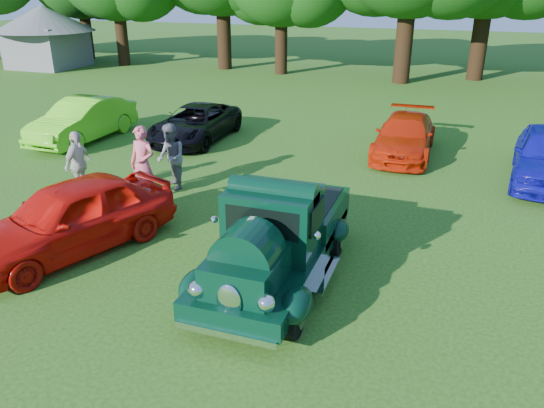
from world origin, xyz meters
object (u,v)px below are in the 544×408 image
(back_car_black, at_px, (195,123))
(back_car_orange, at_px, (405,136))
(back_car_lime, at_px, (83,120))
(gazebo, at_px, (45,30))
(red_convertible, at_px, (71,217))
(hero_pickup, at_px, (277,239))
(spectator_grey, at_px, (171,157))
(spectator_pink, at_px, (143,163))
(spectator_white, at_px, (78,164))

(back_car_black, height_order, back_car_orange, back_car_orange)
(back_car_lime, distance_m, gazebo, 19.39)
(red_convertible, distance_m, gazebo, 28.15)
(hero_pickup, height_order, gazebo, gazebo)
(red_convertible, bearing_deg, spectator_grey, 108.58)
(back_car_lime, bearing_deg, hero_pickup, -33.60)
(red_convertible, relative_size, back_car_black, 1.01)
(hero_pickup, distance_m, red_convertible, 4.47)
(red_convertible, height_order, gazebo, gazebo)
(back_car_black, height_order, spectator_pink, spectator_pink)
(red_convertible, height_order, spectator_white, spectator_white)
(back_car_lime, xyz_separation_m, back_car_orange, (11.06, 2.07, -0.10))
(back_car_orange, bearing_deg, spectator_white, -139.64)
(back_car_orange, height_order, spectator_white, spectator_white)
(spectator_pink, bearing_deg, back_car_lime, 144.64)
(spectator_white, relative_size, gazebo, 0.28)
(back_car_lime, relative_size, gazebo, 0.70)
(back_car_lime, xyz_separation_m, spectator_white, (3.37, -4.50, 0.14))
(back_car_lime, distance_m, back_car_black, 4.02)
(hero_pickup, xyz_separation_m, back_car_orange, (1.39, 8.85, -0.19))
(spectator_pink, xyz_separation_m, spectator_grey, (0.32, 0.89, -0.07))
(gazebo, bearing_deg, red_convertible, -48.42)
(spectator_grey, bearing_deg, spectator_white, -103.91)
(hero_pickup, bearing_deg, spectator_pink, 149.82)
(spectator_pink, relative_size, spectator_grey, 1.07)
(back_car_orange, relative_size, spectator_pink, 2.26)
(gazebo, bearing_deg, spectator_pink, -44.18)
(spectator_pink, bearing_deg, back_car_orange, 49.53)
(back_car_lime, distance_m, spectator_white, 5.62)
(red_convertible, height_order, spectator_pink, spectator_pink)
(back_car_orange, bearing_deg, hero_pickup, -99.04)
(hero_pickup, height_order, back_car_orange, hero_pickup)
(red_convertible, relative_size, spectator_white, 2.56)
(spectator_white, bearing_deg, red_convertible, -148.67)
(back_car_black, relative_size, gazebo, 0.70)
(back_car_lime, relative_size, back_car_orange, 1.02)
(back_car_black, distance_m, gazebo, 21.37)
(back_car_black, xyz_separation_m, gazebo, (-17.22, 12.53, 1.78))
(red_convertible, distance_m, back_car_black, 8.61)
(back_car_orange, relative_size, spectator_white, 2.49)
(hero_pickup, bearing_deg, back_car_black, 125.91)
(back_car_orange, bearing_deg, gazebo, 154.12)
(spectator_grey, xyz_separation_m, spectator_white, (-2.04, -1.28, -0.03))
(hero_pickup, distance_m, back_car_lime, 11.81)
(back_car_lime, xyz_separation_m, gazebo, (-13.43, 13.88, 1.66))
(red_convertible, distance_m, back_car_lime, 8.84)
(hero_pickup, bearing_deg, back_car_lime, 144.98)
(hero_pickup, relative_size, spectator_white, 2.77)
(spectator_pink, distance_m, gazebo, 25.85)
(red_convertible, relative_size, spectator_grey, 2.48)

